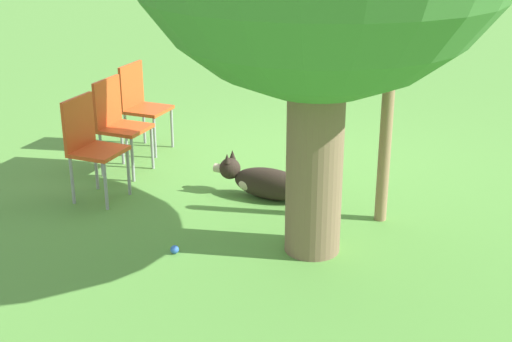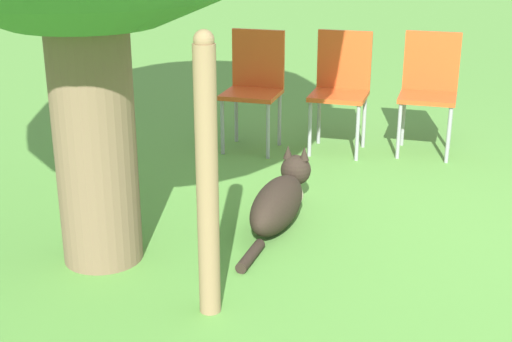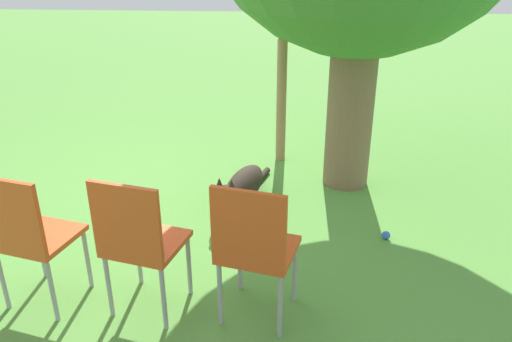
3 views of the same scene
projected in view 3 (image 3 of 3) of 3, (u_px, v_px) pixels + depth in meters
The scene contains 7 objects.
ground_plane at pixel (203, 191), 4.82m from camera, with size 30.00×30.00×0.00m, color #56933D.
dog at pixel (241, 188), 4.54m from camera, with size 1.21×0.46×0.40m.
fence_post at pixel (281, 99), 5.28m from camera, with size 0.10×0.10×1.37m.
red_chair_0 at pixel (28, 232), 3.06m from camera, with size 0.51×0.52×0.96m.
red_chair_1 at pixel (138, 238), 3.00m from camera, with size 0.51×0.52×0.96m.
red_chair_2 at pixel (254, 245), 2.93m from camera, with size 0.51×0.52×0.96m.
tennis_ball at pixel (386, 235), 4.02m from camera, with size 0.07×0.07×0.07m.
Camera 3 is at (4.26, 0.87, 2.15)m, focal length 35.00 mm.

